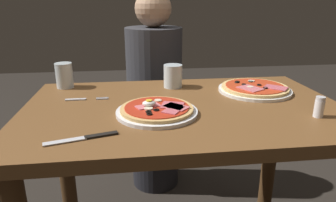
{
  "coord_description": "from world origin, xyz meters",
  "views": [
    {
      "loc": [
        -0.18,
        -0.99,
        1.13
      ],
      "look_at": [
        -0.06,
        -0.04,
        0.8
      ],
      "focal_mm": 32.32,
      "sensor_mm": 36.0,
      "label": 1
    }
  ],
  "objects": [
    {
      "name": "water_glass_far",
      "position": [
        -0.46,
        0.28,
        0.82
      ],
      "size": [
        0.07,
        0.07,
        0.1
      ],
      "color": "silver",
      "rests_on": "dining_table"
    },
    {
      "name": "knife",
      "position": [
        -0.31,
        -0.23,
        0.78
      ],
      "size": [
        0.19,
        0.07,
        0.01
      ],
      "color": "silver",
      "rests_on": "dining_table"
    },
    {
      "name": "salt_shaker",
      "position": [
        0.4,
        -0.16,
        0.81
      ],
      "size": [
        0.03,
        0.03,
        0.07
      ],
      "color": "white",
      "rests_on": "dining_table"
    },
    {
      "name": "pizza_foreground",
      "position": [
        -0.1,
        -0.07,
        0.79
      ],
      "size": [
        0.27,
        0.27,
        0.05
      ],
      "color": "white",
      "rests_on": "dining_table"
    },
    {
      "name": "pizza_across_left",
      "position": [
        0.31,
        0.13,
        0.78
      ],
      "size": [
        0.29,
        0.29,
        0.03
      ],
      "color": "white",
      "rests_on": "dining_table"
    },
    {
      "name": "water_glass_near",
      "position": [
        -0.01,
        0.23,
        0.81
      ],
      "size": [
        0.08,
        0.08,
        0.1
      ],
      "color": "silver",
      "rests_on": "dining_table"
    },
    {
      "name": "diner_person",
      "position": [
        -0.05,
        0.71,
        0.56
      ],
      "size": [
        0.32,
        0.32,
        1.18
      ],
      "rotation": [
        0.0,
        0.0,
        3.14
      ],
      "color": "black",
      "rests_on": "ground"
    },
    {
      "name": "dining_table",
      "position": [
        0.0,
        0.0,
        0.63
      ],
      "size": [
        1.12,
        0.7,
        0.77
      ],
      "color": "brown",
      "rests_on": "ground"
    },
    {
      "name": "fork",
      "position": [
        -0.36,
        0.1,
        0.78
      ],
      "size": [
        0.16,
        0.02,
        0.0
      ],
      "color": "silver",
      "rests_on": "dining_table"
    }
  ]
}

